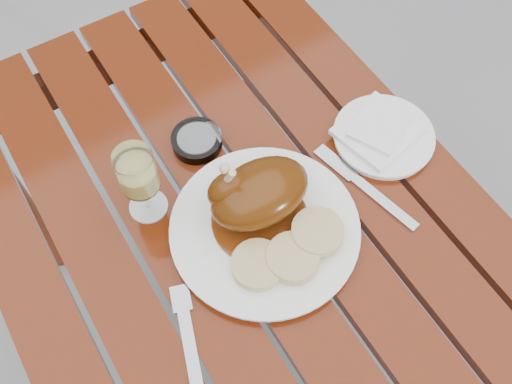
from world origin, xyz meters
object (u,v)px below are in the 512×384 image
(side_plate, at_px, (383,136))
(wine_glass, at_px, (141,184))
(dinner_plate, at_px, (265,230))
(table, at_px, (251,307))
(ashtray, at_px, (197,141))

(side_plate, bearing_deg, wine_glass, 166.88)
(dinner_plate, relative_size, wine_glass, 2.02)
(table, height_order, wine_glass, wine_glass)
(table, xyz_separation_m, side_plate, (0.32, 0.04, 0.38))
(table, bearing_deg, ashtray, 85.37)
(table, distance_m, wine_glass, 0.49)
(wine_glass, bearing_deg, table, -49.64)
(side_plate, bearing_deg, dinner_plate, -170.86)
(table, bearing_deg, side_plate, 6.83)
(table, distance_m, side_plate, 0.50)
(ashtray, bearing_deg, table, -94.63)
(table, bearing_deg, dinner_plate, -18.25)
(dinner_plate, distance_m, wine_glass, 0.22)
(side_plate, bearing_deg, table, -173.17)
(dinner_plate, bearing_deg, side_plate, 9.14)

